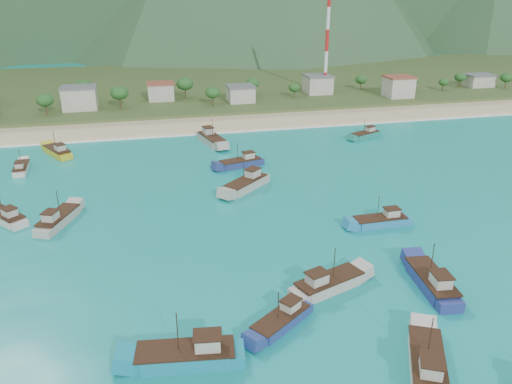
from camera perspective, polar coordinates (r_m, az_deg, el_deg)
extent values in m
plane|color=#0C8772|center=(76.26, -0.27, -7.46)|extent=(600.00, 600.00, 0.00)
cube|color=beige|center=(149.06, -7.19, 7.57)|extent=(400.00, 18.00, 1.20)
cube|color=#385123|center=(208.39, -9.16, 11.75)|extent=(400.00, 110.00, 2.40)
cube|color=white|center=(139.95, -6.74, 6.60)|extent=(400.00, 2.50, 0.08)
cube|color=beige|center=(169.64, -19.50, 10.03)|extent=(10.33, 8.02, 6.76)
cube|color=beige|center=(176.84, -10.84, 11.17)|extent=(8.53, 7.11, 5.51)
cube|color=beige|center=(171.56, -1.78, 11.10)|extent=(8.48, 8.55, 4.91)
cube|color=beige|center=(186.61, 7.07, 12.06)|extent=(8.98, 8.66, 6.05)
cube|color=beige|center=(185.62, 15.97, 11.43)|extent=(8.88, 7.90, 6.75)
cube|color=beige|center=(216.32, 24.11, 11.51)|extent=(9.84, 7.04, 4.22)
cylinder|color=red|center=(187.59, 7.88, 12.28)|extent=(1.20, 1.20, 7.40)
cylinder|color=white|center=(186.44, 8.00, 14.52)|extent=(1.20, 1.20, 7.40)
cylinder|color=red|center=(185.57, 8.13, 16.78)|extent=(1.20, 1.20, 7.40)
cylinder|color=white|center=(185.00, 8.26, 19.06)|extent=(1.20, 1.20, 7.40)
cube|color=teal|center=(57.60, -8.03, -18.30)|extent=(12.33, 5.11, 2.18)
cube|color=beige|center=(56.24, -5.55, -16.72)|extent=(2.99, 2.54, 1.77)
cylinder|color=#382114|center=(55.41, -8.96, -15.55)|extent=(0.12, 0.12, 4.90)
cube|color=navy|center=(62.32, 2.83, -14.72)|extent=(9.19, 7.63, 1.69)
cube|color=beige|center=(62.63, 3.98, -12.79)|extent=(2.71, 2.62, 1.38)
cylinder|color=#382114|center=(60.35, 2.56, -12.87)|extent=(0.12, 0.12, 3.81)
cube|color=#ABA79C|center=(100.71, -1.17, 0.72)|extent=(11.19, 10.52, 2.16)
cube|color=beige|center=(101.84, -0.37, 2.15)|extent=(3.46, 3.42, 1.75)
cylinder|color=#382114|center=(98.94, -1.41, 2.48)|extent=(0.12, 0.12, 4.86)
cube|color=beige|center=(97.63, -26.73, -2.68)|extent=(8.64, 9.67, 1.83)
cube|color=beige|center=(95.25, -26.34, -2.12)|extent=(2.87, 2.93, 1.48)
cylinder|color=#382114|center=(97.01, -27.19, -1.00)|extent=(0.12, 0.12, 4.11)
cube|color=#AAA699|center=(92.73, -21.59, -3.04)|extent=(7.04, 11.14, 1.95)
cube|color=beige|center=(90.34, -22.42, -2.61)|extent=(2.75, 3.01, 1.59)
cylinder|color=#382114|center=(91.97, -21.69, -1.09)|extent=(0.12, 0.12, 4.39)
cube|color=#A9A197|center=(130.64, -5.06, 5.84)|extent=(6.36, 12.99, 2.27)
cube|color=beige|center=(132.36, -5.50, 6.97)|extent=(2.86, 3.27, 1.84)
cylinder|color=#382114|center=(128.99, -5.00, 7.33)|extent=(0.12, 0.12, 5.11)
cube|color=teal|center=(88.15, 13.96, -3.43)|extent=(10.08, 3.03, 1.83)
cube|color=beige|center=(88.38, 15.25, -2.31)|extent=(2.30, 1.86, 1.49)
cylinder|color=#382114|center=(86.67, 13.80, -1.71)|extent=(0.12, 0.12, 4.12)
cube|color=navy|center=(73.02, 19.37, -9.79)|extent=(4.68, 11.84, 2.10)
cube|color=beige|center=(70.29, 20.38, -9.47)|extent=(2.39, 2.84, 1.70)
cylinder|color=#382114|center=(71.83, 19.49, -7.22)|extent=(0.12, 0.12, 4.72)
cube|color=#B4AEA4|center=(69.36, 8.37, -10.50)|extent=(11.51, 6.82, 2.01)
cube|color=beige|center=(67.10, 6.98, -9.80)|extent=(3.05, 2.76, 1.63)
cylinder|color=#382114|center=(68.02, 8.93, -8.02)|extent=(0.12, 0.12, 4.52)
cube|color=beige|center=(122.40, -25.22, 2.39)|extent=(3.12, 8.96, 1.60)
cube|color=beige|center=(120.26, -25.43, 2.76)|extent=(1.73, 2.10, 1.30)
cylinder|color=#382114|center=(122.09, -25.39, 3.61)|extent=(0.12, 0.12, 3.61)
cube|color=navy|center=(113.45, -1.83, 3.20)|extent=(10.83, 5.54, 1.89)
cube|color=beige|center=(113.78, -0.88, 4.18)|extent=(2.76, 2.43, 1.54)
cylinder|color=#382114|center=(112.22, -2.12, 4.63)|extent=(0.12, 0.12, 4.25)
cube|color=beige|center=(59.15, 18.92, -18.29)|extent=(8.14, 11.77, 2.08)
cube|color=beige|center=(56.17, 19.37, -18.36)|extent=(3.04, 3.27, 1.69)
cylinder|color=#382114|center=(57.57, 19.31, -15.30)|extent=(0.12, 0.12, 4.69)
cube|color=#1D7F6F|center=(138.79, 12.35, 6.29)|extent=(9.79, 6.40, 1.72)
cube|color=beige|center=(139.81, 12.93, 7.02)|extent=(2.67, 2.46, 1.40)
cylinder|color=#382114|center=(137.65, 12.29, 7.37)|extent=(0.12, 0.12, 3.87)
cube|color=gold|center=(130.60, -21.76, 4.21)|extent=(7.93, 10.83, 1.94)
cube|color=beige|center=(128.14, -21.51, 4.74)|extent=(2.88, 3.06, 1.57)
cylinder|color=#382114|center=(130.28, -22.06, 5.58)|extent=(0.12, 0.12, 4.36)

